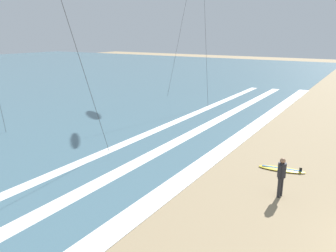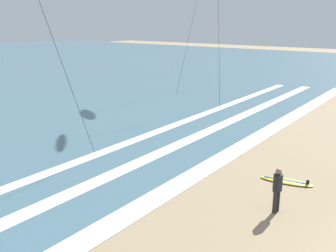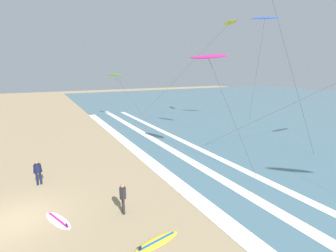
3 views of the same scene
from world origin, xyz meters
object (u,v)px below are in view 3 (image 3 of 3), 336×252
at_px(kite_yellow_low_near, 229,24).
at_px(kite_lime_distant_high, 115,75).
at_px(surfer_left_near, 123,196).
at_px(kite_magenta_far_right, 208,57).
at_px(surfboard_left_pile, 58,221).
at_px(surfer_mid_group, 38,170).
at_px(kite_blue_high_left, 265,19).
at_px(surfboard_foreground_flat, 157,242).

bearing_deg(kite_yellow_low_near, kite_lime_distant_high, -125.00).
xyz_separation_m(surfer_left_near, kite_magenta_far_right, (-3.54, 7.73, 6.99)).
bearing_deg(kite_lime_distant_high, surfboard_left_pile, -22.91).
relative_size(surfer_mid_group, kite_blue_high_left, 0.12).
bearing_deg(surfboard_left_pile, surfboard_foreground_flat, 44.86).
distance_m(kite_yellow_low_near, kite_blue_high_left, 4.60).
relative_size(surfer_mid_group, kite_magenta_far_right, 0.20).
bearing_deg(surfer_left_near, kite_magenta_far_right, 114.63).
distance_m(kite_magenta_far_right, kite_lime_distant_high, 20.08).
bearing_deg(kite_lime_distant_high, surfboard_foreground_flat, -13.07).
bearing_deg(surfboard_foreground_flat, kite_magenta_far_right, 130.99).
distance_m(surfer_left_near, surfer_mid_group, 6.60).
bearing_deg(kite_yellow_low_near, surfer_left_near, -53.44).
relative_size(kite_blue_high_left, kite_magenta_far_right, 1.62).
relative_size(kite_yellow_low_near, kite_lime_distant_high, 2.07).
xyz_separation_m(kite_yellow_low_near, kite_blue_high_left, (4.34, 1.52, -0.05)).
relative_size(kite_magenta_far_right, kite_lime_distant_high, 1.23).
bearing_deg(kite_magenta_far_right, surfboard_left_pile, -75.77).
xyz_separation_m(surfer_mid_group, surfboard_foreground_flat, (8.15, 4.26, -0.91)).
height_order(surfer_mid_group, surfboard_foreground_flat, surfer_mid_group).
xyz_separation_m(surfboard_foreground_flat, kite_blue_high_left, (-12.85, 20.52, 12.94)).
height_order(surfboard_foreground_flat, kite_yellow_low_near, kite_yellow_low_near).
relative_size(surfboard_left_pile, surfboard_foreground_flat, 1.00).
xyz_separation_m(surfboard_foreground_flat, kite_lime_distant_high, (-26.23, 6.09, 6.38)).
relative_size(surfer_mid_group, kite_yellow_low_near, 0.12).
bearing_deg(kite_lime_distant_high, surfer_left_near, -15.78).
distance_m(surfer_mid_group, kite_magenta_far_right, 13.53).
distance_m(kite_yellow_low_near, kite_magenta_far_right, 16.91).
height_order(surfboard_foreground_flat, kite_lime_distant_high, kite_lime_distant_high).
height_order(surfer_left_near, surfer_mid_group, same).
bearing_deg(kite_lime_distant_high, kite_blue_high_left, 47.16).
bearing_deg(surfer_mid_group, kite_blue_high_left, 100.74).
bearing_deg(kite_blue_high_left, surfboard_left_pile, -68.78).
relative_size(kite_blue_high_left, kite_lime_distant_high, 1.99).
bearing_deg(surfer_left_near, surfer_mid_group, -145.92).
xyz_separation_m(surfboard_left_pile, kite_magenta_far_right, (-2.71, 10.68, 7.90)).
bearing_deg(surfboard_foreground_flat, kite_blue_high_left, 122.06).
height_order(surfboard_foreground_flat, kite_blue_high_left, kite_blue_high_left).
xyz_separation_m(surfer_left_near, kite_yellow_low_near, (-14.50, 19.56, 12.08)).
bearing_deg(kite_yellow_low_near, surfer_mid_group, -68.76).
height_order(surfboard_foreground_flat, kite_magenta_far_right, kite_magenta_far_right).
bearing_deg(kite_blue_high_left, surfer_mid_group, -79.26).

